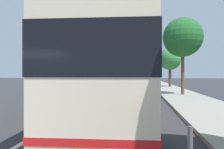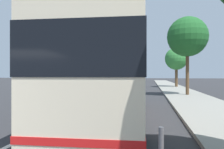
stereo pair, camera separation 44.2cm
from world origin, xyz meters
The scene contains 8 objects.
sidewalk_curb centered at (10.00, -6.75, 0.07)m, with size 110.00×3.60×0.14m, color gray.
lane_divider_line centered at (10.00, 0.00, 0.00)m, with size 110.00×0.16×0.01m, color silver.
coach_bus centered at (7.72, -1.98, 1.98)m, with size 10.78×3.25×3.51m.
car_behind_bus centered at (19.69, 1.76, 0.69)m, with size 4.64×1.95×1.48m.
car_ahead_same_lane centered at (34.17, 1.55, 0.72)m, with size 4.22×1.99×1.49m.
car_side_street centered at (50.51, 2.51, 0.70)m, with size 4.66×1.90×1.50m.
roadside_tree_mid_block centered at (17.80, -6.87, 5.15)m, with size 3.46×3.46×6.91m.
roadside_tree_far_block centered at (30.29, -7.44, 4.16)m, with size 3.25×3.25×5.82m.
Camera 1 is at (-1.42, -3.23, 1.89)m, focal length 33.80 mm.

